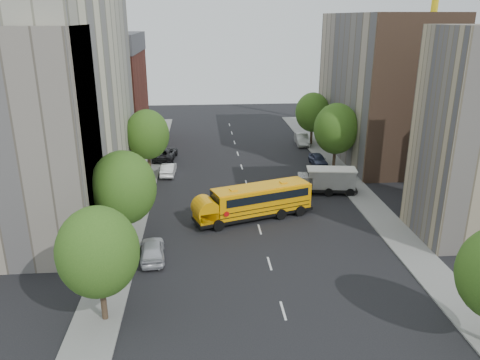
{
  "coord_description": "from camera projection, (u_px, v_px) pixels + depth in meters",
  "views": [
    {
      "loc": [
        -4.83,
        -38.79,
        17.52
      ],
      "look_at": [
        -1.38,
        2.0,
        3.21
      ],
      "focal_mm": 35.0,
      "sensor_mm": 36.0,
      "label": 1
    }
  ],
  "objects": [
    {
      "name": "parked_car_2",
      "position": [
        165.0,
        154.0,
        60.52
      ],
      "size": [
        3.2,
        5.94,
        1.58
      ],
      "primitive_type": "imported",
      "rotation": [
        0.0,
        0.0,
        3.04
      ],
      "color": "black",
      "rests_on": "ground"
    },
    {
      "name": "building_left_near",
      "position": [
        21.0,
        147.0,
        34.18
      ],
      "size": [
        10.0,
        7.0,
        17.0
      ],
      "primitive_type": "cube",
      "color": "tan",
      "rests_on": "ground"
    },
    {
      "name": "sidewalk_left",
      "position": [
        136.0,
        203.0,
        46.42
      ],
      "size": [
        3.0,
        80.0,
        0.12
      ],
      "primitive_type": "cube",
      "color": "slate",
      "rests_on": "ground"
    },
    {
      "name": "building_left_redbrick",
      "position": [
        106.0,
        100.0,
        65.41
      ],
      "size": [
        10.0,
        15.0,
        13.0
      ],
      "primitive_type": "cube",
      "color": "maroon",
      "rests_on": "ground"
    },
    {
      "name": "safari_truck",
      "position": [
        327.0,
        180.0,
        48.77
      ],
      "size": [
        6.51,
        3.11,
        2.68
      ],
      "rotation": [
        0.0,
        0.0,
        -0.14
      ],
      "color": "black",
      "rests_on": "ground"
    },
    {
      "name": "building_right_far",
      "position": [
        379.0,
        87.0,
        59.92
      ],
      "size": [
        10.0,
        22.0,
        18.0
      ],
      "primitive_type": "cube",
      "color": "tan",
      "rests_on": "ground"
    },
    {
      "name": "parked_car_0",
      "position": [
        152.0,
        250.0,
        35.58
      ],
      "size": [
        2.18,
        4.62,
        1.53
      ],
      "primitive_type": "imported",
      "rotation": [
        0.0,
        0.0,
        3.23
      ],
      "color": "silver",
      "rests_on": "ground"
    },
    {
      "name": "street_tree_1",
      "position": [
        124.0,
        188.0,
        36.38
      ],
      "size": [
        5.12,
        5.12,
        7.9
      ],
      "color": "#38281C",
      "rests_on": "ground"
    },
    {
      "name": "parked_car_5",
      "position": [
        302.0,
        139.0,
        67.5
      ],
      "size": [
        1.96,
        4.9,
        1.59
      ],
      "primitive_type": "imported",
      "rotation": [
        0.0,
        0.0,
        -0.06
      ],
      "color": "#A2A39D",
      "rests_on": "ground"
    },
    {
      "name": "ground",
      "position": [
        257.0,
        220.0,
        42.65
      ],
      "size": [
        120.0,
        120.0,
        0.0
      ],
      "primitive_type": "plane",
      "color": "black",
      "rests_on": "ground"
    },
    {
      "name": "building_left_cream",
      "position": [
        59.0,
        102.0,
        43.57
      ],
      "size": [
        10.0,
        26.0,
        20.0
      ],
      "primitive_type": "cube",
      "color": "beige",
      "rests_on": "ground"
    },
    {
      "name": "parked_car_1",
      "position": [
        168.0,
        169.0,
        54.55
      ],
      "size": [
        1.71,
        4.39,
        1.43
      ],
      "primitive_type": "imported",
      "rotation": [
        0.0,
        0.0,
        3.09
      ],
      "color": "white",
      "rests_on": "ground"
    },
    {
      "name": "street_tree_2",
      "position": [
        147.0,
        135.0,
        53.35
      ],
      "size": [
        4.99,
        4.99,
        7.71
      ],
      "color": "#38281C",
      "rests_on": "ground"
    },
    {
      "name": "parked_car_4",
      "position": [
        318.0,
        159.0,
        58.34
      ],
      "size": [
        1.88,
        4.19,
        1.4
      ],
      "primitive_type": "imported",
      "rotation": [
        0.0,
        0.0,
        0.06
      ],
      "color": "#323958",
      "rests_on": "ground"
    },
    {
      "name": "building_right_sidewall",
      "position": [
        416.0,
        102.0,
        49.58
      ],
      "size": [
        10.1,
        0.3,
        18.0
      ],
      "primitive_type": "cube",
      "color": "brown",
      "rests_on": "ground"
    },
    {
      "name": "street_tree_0",
      "position": [
        98.0,
        252.0,
        27.08
      ],
      "size": [
        4.8,
        4.8,
        7.41
      ],
      "color": "#38281C",
      "rests_on": "ground"
    },
    {
      "name": "street_tree_4",
      "position": [
        336.0,
        129.0,
        55.02
      ],
      "size": [
        5.25,
        5.25,
        8.1
      ],
      "color": "#38281C",
      "rests_on": "ground"
    },
    {
      "name": "lane_markings",
      "position": [
        246.0,
        183.0,
        52.06
      ],
      "size": [
        0.15,
        64.0,
        0.01
      ],
      "primitive_type": "cube",
      "color": "silver",
      "rests_on": "ground"
    },
    {
      "name": "school_bus",
      "position": [
        253.0,
        201.0,
        42.42
      ],
      "size": [
        11.34,
        5.95,
        3.14
      ],
      "rotation": [
        0.0,
        0.0,
        0.33
      ],
      "color": "black",
      "rests_on": "ground"
    },
    {
      "name": "street_tree_5",
      "position": [
        313.0,
        112.0,
        66.43
      ],
      "size": [
        4.86,
        4.86,
        7.51
      ],
      "color": "#38281C",
      "rests_on": "ground"
    },
    {
      "name": "sidewalk_right",
      "position": [
        362.0,
        196.0,
        48.25
      ],
      "size": [
        3.0,
        80.0,
        0.12
      ],
      "primitive_type": "cube",
      "color": "slate",
      "rests_on": "ground"
    }
  ]
}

